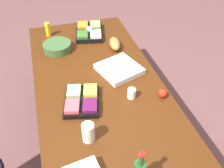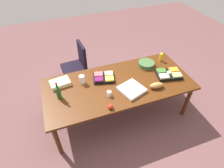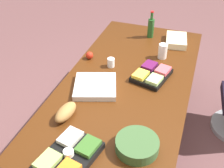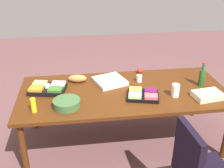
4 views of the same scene
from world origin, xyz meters
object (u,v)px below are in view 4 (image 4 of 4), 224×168
at_px(wine_bottle, 202,77).
at_px(apple_red, 140,71).
at_px(mustard_bottle, 33,105).
at_px(salad_bowl, 67,103).
at_px(mayo_jar, 175,90).
at_px(veggie_tray, 48,88).
at_px(fruit_platter, 143,95).
at_px(conference_table, 123,95).
at_px(bread_loaf, 77,79).
at_px(sheet_cake, 208,95).
at_px(paper_cup, 139,78).
at_px(pizza_box, 110,81).

bearing_deg(wine_bottle, apple_red, 144.46).
height_order(mustard_bottle, salad_bowl, mustard_bottle).
height_order(mayo_jar, veggie_tray, mayo_jar).
distance_m(apple_red, mayo_jar, 0.75).
xyz_separation_m(mustard_bottle, salad_bowl, (0.34, 0.06, -0.04)).
bearing_deg(mayo_jar, veggie_tray, 167.43).
xyz_separation_m(apple_red, fruit_platter, (-0.12, -0.67, -0.01)).
bearing_deg(mustard_bottle, fruit_platter, 7.25).
bearing_deg(fruit_platter, apple_red, 80.13).
distance_m(conference_table, fruit_platter, 0.29).
distance_m(apple_red, salad_bowl, 1.25).
height_order(bread_loaf, sheet_cake, bread_loaf).
height_order(wine_bottle, mustard_bottle, wine_bottle).
relative_size(mayo_jar, mustard_bottle, 0.96).
distance_m(apple_red, fruit_platter, 0.68).
distance_m(conference_table, mustard_bottle, 1.09).
bearing_deg(conference_table, veggie_tray, 173.06).
xyz_separation_m(bread_loaf, mustard_bottle, (-0.47, -0.66, 0.03)).
bearing_deg(mayo_jar, bread_loaf, 154.50).
bearing_deg(veggie_tray, salad_bowl, -59.76).
bearing_deg(paper_cup, salad_bowl, -151.01).
distance_m(fruit_platter, bread_loaf, 0.90).
relative_size(bread_loaf, sheet_cake, 0.75).
bearing_deg(mustard_bottle, apple_red, 31.90).
relative_size(paper_cup, pizza_box, 0.25).
distance_m(wine_bottle, mustard_bottle, 2.03).
height_order(mayo_jar, bread_loaf, mayo_jar).
xyz_separation_m(apple_red, sheet_cake, (0.62, -0.79, -0.00)).
bearing_deg(pizza_box, bread_loaf, 150.23).
xyz_separation_m(sheet_cake, mustard_bottle, (-1.95, -0.04, 0.05)).
xyz_separation_m(fruit_platter, paper_cup, (0.05, 0.42, 0.01)).
distance_m(paper_cup, sheet_cake, 0.87).
distance_m(mustard_bottle, salad_bowl, 0.35).
xyz_separation_m(sheet_cake, salad_bowl, (-1.61, 0.02, 0.01)).
distance_m(fruit_platter, pizza_box, 0.54).
relative_size(apple_red, bread_loaf, 0.32).
height_order(bread_loaf, salad_bowl, bread_loaf).
relative_size(fruit_platter, salad_bowl, 1.39).
xyz_separation_m(wine_bottle, pizza_box, (-1.12, 0.24, -0.09)).
xyz_separation_m(wine_bottle, sheet_cake, (-0.05, -0.31, -0.08)).
bearing_deg(bread_loaf, veggie_tray, -150.62).
bearing_deg(conference_table, salad_bowl, -156.99).
xyz_separation_m(wine_bottle, salad_bowl, (-1.66, -0.29, -0.08)).
height_order(conference_table, mustard_bottle, mustard_bottle).
height_order(paper_cup, veggie_tray, paper_cup).
relative_size(veggie_tray, salad_bowl, 1.58).
distance_m(mayo_jar, veggie_tray, 1.52).
bearing_deg(paper_cup, bread_loaf, 173.38).
xyz_separation_m(bread_loaf, salad_bowl, (-0.13, -0.60, -0.01)).
relative_size(conference_table, bread_loaf, 10.46).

